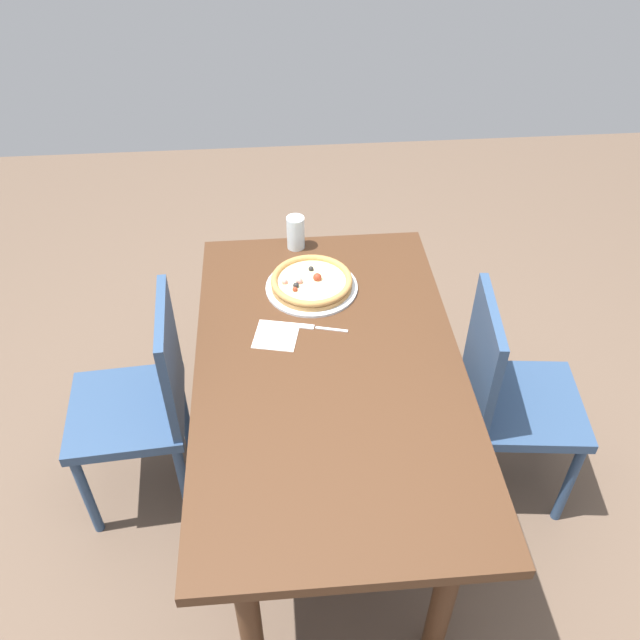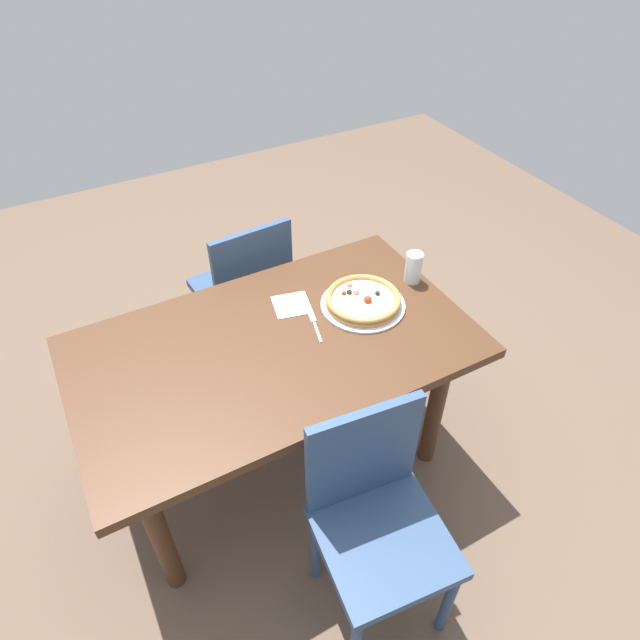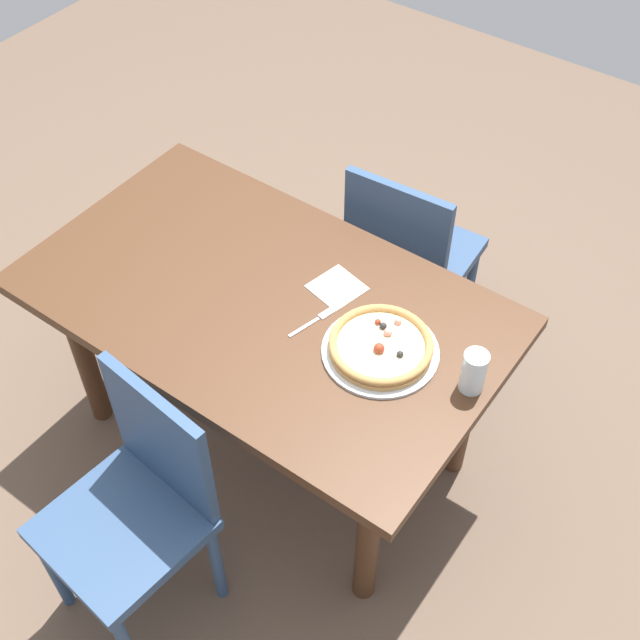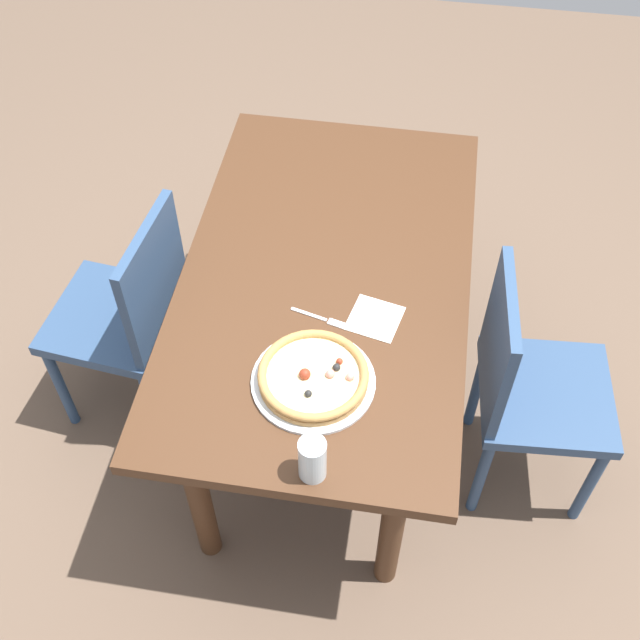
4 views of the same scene
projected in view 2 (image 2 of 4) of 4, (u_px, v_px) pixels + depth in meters
name	position (u px, v px, depth m)	size (l,w,h in m)	color
ground_plane	(283.00, 460.00, 2.50)	(6.00, 6.00, 0.00)	brown
dining_table	(275.00, 363.00, 2.07)	(1.45, 0.85, 0.74)	#472B19
chair_near	(376.00, 517.00, 1.77)	(0.44, 0.44, 0.88)	navy
chair_far	(246.00, 290.00, 2.64)	(0.43, 0.43, 0.88)	navy
plate	(363.00, 305.00, 2.16)	(0.33, 0.33, 0.01)	silver
pizza	(363.00, 300.00, 2.15)	(0.29, 0.29, 0.05)	#B78447
fork	(315.00, 325.00, 2.08)	(0.06, 0.16, 0.00)	silver
drinking_glass	(413.00, 267.00, 2.24)	(0.07, 0.07, 0.13)	silver
napkin	(292.00, 305.00, 2.17)	(0.14, 0.14, 0.00)	white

